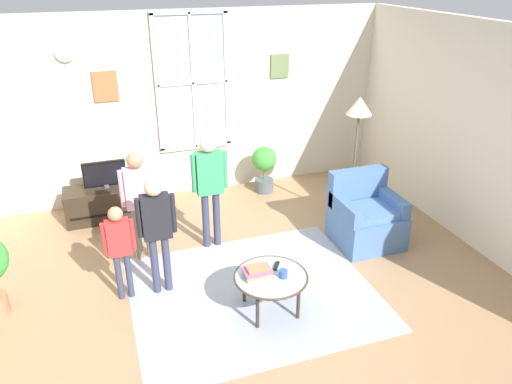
{
  "coord_description": "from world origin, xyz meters",
  "views": [
    {
      "loc": [
        -1.25,
        -3.92,
        3.18
      ],
      "look_at": [
        0.26,
        0.49,
        0.95
      ],
      "focal_mm": 33.87,
      "sensor_mm": 36.0,
      "label": 1
    }
  ],
  "objects_px": {
    "book_stack": "(257,272)",
    "television": "(105,174)",
    "tv_stand": "(109,202)",
    "person_green_shirt": "(209,179)",
    "person_pink_shirt": "(139,194)",
    "person_black_shirt": "(157,223)",
    "person_red_shirt": "(119,243)",
    "armchair": "(365,218)",
    "cup": "(283,274)",
    "potted_plant_by_window": "(264,165)",
    "coffee_table": "(271,278)",
    "remote_near_books": "(276,266)",
    "floor_lamp": "(358,119)"
  },
  "relations": [
    {
      "from": "book_stack",
      "to": "television",
      "type": "bearing_deg",
      "value": 117.17
    },
    {
      "from": "tv_stand",
      "to": "person_green_shirt",
      "type": "relative_size",
      "value": 0.79
    },
    {
      "from": "person_pink_shirt",
      "to": "tv_stand",
      "type": "bearing_deg",
      "value": 105.87
    },
    {
      "from": "person_black_shirt",
      "to": "person_red_shirt",
      "type": "height_order",
      "value": "person_black_shirt"
    },
    {
      "from": "book_stack",
      "to": "armchair",
      "type": "bearing_deg",
      "value": 25.9
    },
    {
      "from": "cup",
      "to": "potted_plant_by_window",
      "type": "xyz_separation_m",
      "value": [
        0.77,
        2.7,
        -0.02
      ]
    },
    {
      "from": "book_stack",
      "to": "potted_plant_by_window",
      "type": "bearing_deg",
      "value": 68.84
    },
    {
      "from": "coffee_table",
      "to": "person_green_shirt",
      "type": "relative_size",
      "value": 0.52
    },
    {
      "from": "cup",
      "to": "person_green_shirt",
      "type": "xyz_separation_m",
      "value": [
        -0.36,
        1.44,
        0.44
      ]
    },
    {
      "from": "potted_plant_by_window",
      "to": "tv_stand",
      "type": "bearing_deg",
      "value": -177.2
    },
    {
      "from": "person_green_shirt",
      "to": "person_black_shirt",
      "type": "height_order",
      "value": "person_green_shirt"
    },
    {
      "from": "armchair",
      "to": "person_red_shirt",
      "type": "distance_m",
      "value": 2.95
    },
    {
      "from": "television",
      "to": "book_stack",
      "type": "distance_m",
      "value": 2.8
    },
    {
      "from": "person_red_shirt",
      "to": "potted_plant_by_window",
      "type": "bearing_deg",
      "value": 41.39
    },
    {
      "from": "person_black_shirt",
      "to": "person_red_shirt",
      "type": "bearing_deg",
      "value": 178.79
    },
    {
      "from": "cup",
      "to": "person_green_shirt",
      "type": "distance_m",
      "value": 1.55
    },
    {
      "from": "cup",
      "to": "person_red_shirt",
      "type": "xyz_separation_m",
      "value": [
        -1.46,
        0.73,
        0.22
      ]
    },
    {
      "from": "book_stack",
      "to": "person_green_shirt",
      "type": "relative_size",
      "value": 0.19
    },
    {
      "from": "coffee_table",
      "to": "person_pink_shirt",
      "type": "bearing_deg",
      "value": 127.83
    },
    {
      "from": "person_pink_shirt",
      "to": "potted_plant_by_window",
      "type": "distance_m",
      "value": 2.36
    },
    {
      "from": "remote_near_books",
      "to": "person_black_shirt",
      "type": "height_order",
      "value": "person_black_shirt"
    },
    {
      "from": "coffee_table",
      "to": "armchair",
      "type": "bearing_deg",
      "value": 29.07
    },
    {
      "from": "television",
      "to": "potted_plant_by_window",
      "type": "relative_size",
      "value": 0.77
    },
    {
      "from": "television",
      "to": "cup",
      "type": "bearing_deg",
      "value": -59.78
    },
    {
      "from": "coffee_table",
      "to": "person_pink_shirt",
      "type": "distance_m",
      "value": 1.8
    },
    {
      "from": "television",
      "to": "person_green_shirt",
      "type": "relative_size",
      "value": 0.39
    },
    {
      "from": "tv_stand",
      "to": "cup",
      "type": "distance_m",
      "value": 3.0
    },
    {
      "from": "armchair",
      "to": "person_red_shirt",
      "type": "xyz_separation_m",
      "value": [
        -2.93,
        -0.2,
        0.34
      ]
    },
    {
      "from": "tv_stand",
      "to": "person_green_shirt",
      "type": "distance_m",
      "value": 1.75
    },
    {
      "from": "tv_stand",
      "to": "book_stack",
      "type": "xyz_separation_m",
      "value": [
        1.27,
        -2.48,
        0.23
      ]
    },
    {
      "from": "person_pink_shirt",
      "to": "armchair",
      "type": "bearing_deg",
      "value": -10.77
    },
    {
      "from": "armchair",
      "to": "book_stack",
      "type": "relative_size",
      "value": 3.21
    },
    {
      "from": "remote_near_books",
      "to": "person_red_shirt",
      "type": "relative_size",
      "value": 0.13
    },
    {
      "from": "book_stack",
      "to": "person_red_shirt",
      "type": "distance_m",
      "value": 1.4
    },
    {
      "from": "cup",
      "to": "remote_near_books",
      "type": "distance_m",
      "value": 0.19
    },
    {
      "from": "person_green_shirt",
      "to": "person_red_shirt",
      "type": "distance_m",
      "value": 1.33
    },
    {
      "from": "tv_stand",
      "to": "person_black_shirt",
      "type": "xyz_separation_m",
      "value": [
        0.42,
        -1.87,
        0.59
      ]
    },
    {
      "from": "armchair",
      "to": "person_black_shirt",
      "type": "height_order",
      "value": "person_black_shirt"
    },
    {
      "from": "coffee_table",
      "to": "person_green_shirt",
      "type": "xyz_separation_m",
      "value": [
        -0.25,
        1.39,
        0.51
      ]
    },
    {
      "from": "cup",
      "to": "remote_near_books",
      "type": "xyz_separation_m",
      "value": [
        0.0,
        0.19,
        -0.03
      ]
    },
    {
      "from": "book_stack",
      "to": "person_red_shirt",
      "type": "relative_size",
      "value": 0.26
    },
    {
      "from": "coffee_table",
      "to": "cup",
      "type": "height_order",
      "value": "cup"
    },
    {
      "from": "person_green_shirt",
      "to": "floor_lamp",
      "type": "height_order",
      "value": "floor_lamp"
    },
    {
      "from": "remote_near_books",
      "to": "person_green_shirt",
      "type": "relative_size",
      "value": 0.1
    },
    {
      "from": "television",
      "to": "person_black_shirt",
      "type": "relative_size",
      "value": 0.42
    },
    {
      "from": "tv_stand",
      "to": "cup",
      "type": "bearing_deg",
      "value": -59.81
    },
    {
      "from": "armchair",
      "to": "potted_plant_by_window",
      "type": "height_order",
      "value": "armchair"
    },
    {
      "from": "coffee_table",
      "to": "potted_plant_by_window",
      "type": "relative_size",
      "value": 1.03
    },
    {
      "from": "potted_plant_by_window",
      "to": "remote_near_books",
      "type": "bearing_deg",
      "value": -107.06
    },
    {
      "from": "person_green_shirt",
      "to": "floor_lamp",
      "type": "bearing_deg",
      "value": 0.87
    }
  ]
}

